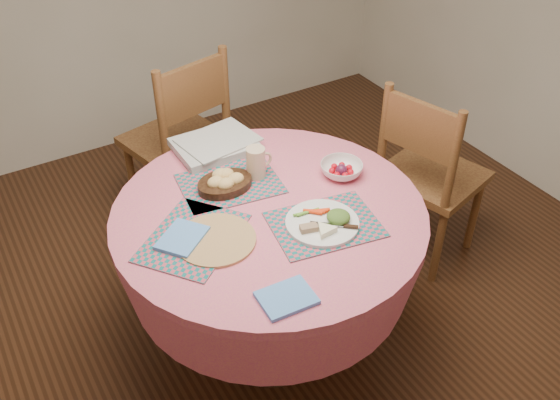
% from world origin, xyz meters
% --- Properties ---
extents(ground, '(4.00, 4.00, 0.00)m').
position_xyz_m(ground, '(0.00, 0.00, 0.00)').
color(ground, '#331C0F').
rests_on(ground, ground).
extents(dining_table, '(1.24, 1.24, 0.75)m').
position_xyz_m(dining_table, '(0.00, 0.00, 0.56)').
color(dining_table, '#E26975').
rests_on(dining_table, ground).
extents(chair_right, '(0.54, 0.56, 0.98)m').
position_xyz_m(chair_right, '(0.96, 0.12, 0.51)').
color(chair_right, brown).
rests_on(chair_right, ground).
extents(chair_back, '(0.57, 0.55, 1.03)m').
position_xyz_m(chair_back, '(0.05, 1.01, 0.54)').
color(chair_back, brown).
rests_on(chair_back, ground).
extents(placemat_front, '(0.45, 0.37, 0.01)m').
position_xyz_m(placemat_front, '(0.13, -0.19, 0.75)').
color(placemat_front, '#126467').
rests_on(placemat_front, dining_table).
extents(placemat_left, '(0.50, 0.48, 0.01)m').
position_xyz_m(placemat_left, '(-0.33, -0.00, 0.75)').
color(placemat_left, '#126467').
rests_on(placemat_left, dining_table).
extents(placemat_back, '(0.44, 0.35, 0.01)m').
position_xyz_m(placemat_back, '(-0.05, 0.23, 0.75)').
color(placemat_back, '#126467').
rests_on(placemat_back, dining_table).
extents(wicker_trivet, '(0.30, 0.30, 0.01)m').
position_xyz_m(wicker_trivet, '(-0.26, -0.06, 0.76)').
color(wicker_trivet, '#976A41').
rests_on(wicker_trivet, dining_table).
extents(napkin_near, '(0.19, 0.15, 0.01)m').
position_xyz_m(napkin_near, '(-0.19, -0.44, 0.76)').
color(napkin_near, '#5791DF').
rests_on(napkin_near, dining_table).
extents(napkin_far, '(0.23, 0.22, 0.01)m').
position_xyz_m(napkin_far, '(-0.36, 0.01, 0.76)').
color(napkin_far, '#5791DF').
rests_on(napkin_far, placemat_left).
extents(dinner_plate, '(0.28, 0.28, 0.05)m').
position_xyz_m(dinner_plate, '(0.13, -0.19, 0.77)').
color(dinner_plate, white).
rests_on(dinner_plate, placemat_front).
extents(bread_bowl, '(0.23, 0.23, 0.08)m').
position_xyz_m(bread_bowl, '(-0.08, 0.22, 0.79)').
color(bread_bowl, black).
rests_on(bread_bowl, placemat_back).
extents(latte_mug, '(0.12, 0.08, 0.13)m').
position_xyz_m(latte_mug, '(0.07, 0.22, 0.82)').
color(latte_mug, '#D4B591').
rests_on(latte_mug, placemat_back).
extents(fruit_bowl, '(0.19, 0.19, 0.06)m').
position_xyz_m(fruit_bowl, '(0.38, 0.05, 0.78)').
color(fruit_bowl, white).
rests_on(fruit_bowl, dining_table).
extents(newspaper_stack, '(0.37, 0.29, 0.04)m').
position_xyz_m(newspaper_stack, '(0.01, 0.50, 0.78)').
color(newspaper_stack, silver).
rests_on(newspaper_stack, dining_table).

